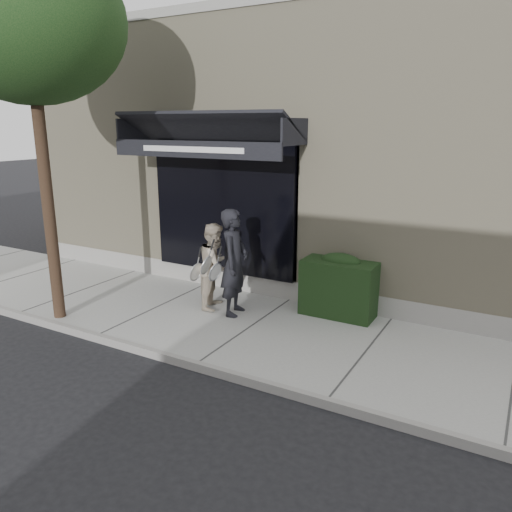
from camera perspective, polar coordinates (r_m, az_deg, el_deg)
The scene contains 8 objects.
ground at distance 8.62m, azimuth -0.55°, elevation -8.73°, with size 80.00×80.00×0.00m, color black.
sidewalk at distance 8.60m, azimuth -0.55°, elevation -8.36°, with size 20.00×3.00×0.12m, color gray.
curb at distance 7.42m, azimuth -6.69°, elevation -12.37°, with size 20.00×0.10×0.14m, color gray.
building_facade at distance 12.46m, azimuth 11.08°, elevation 11.35°, with size 14.30×8.04×5.64m.
hedge at distance 9.02m, azimuth 9.53°, elevation -3.37°, with size 1.30×0.70×1.14m.
street_tree at distance 9.17m, azimuth -24.60°, elevation 23.22°, with size 3.00×3.00×6.28m.
pedestrian_front at distance 8.83m, azimuth -2.52°, elevation -0.75°, with size 0.81×0.82×1.91m.
pedestrian_back at distance 9.22m, azimuth -4.65°, elevation -1.12°, with size 0.79×0.91×1.60m.
Camera 1 is at (3.95, -6.83, 3.47)m, focal length 35.00 mm.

